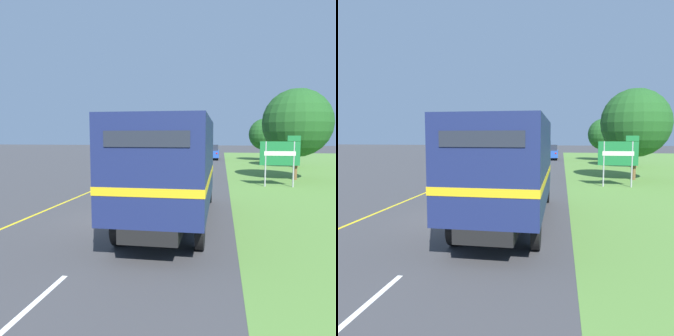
% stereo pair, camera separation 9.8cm
% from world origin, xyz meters
% --- Properties ---
extents(ground_plane, '(200.00, 200.00, 0.00)m').
position_xyz_m(ground_plane, '(0.00, 0.00, 0.00)').
color(ground_plane, '#3D3D3F').
extents(edge_line_yellow, '(0.12, 66.36, 0.01)m').
position_xyz_m(edge_line_yellow, '(-3.70, 16.98, 0.00)').
color(edge_line_yellow, yellow).
rests_on(edge_line_yellow, ground).
extents(centre_dash_nearest, '(0.12, 2.60, 0.01)m').
position_xyz_m(centre_dash_nearest, '(0.00, -6.23, 0.00)').
color(centre_dash_nearest, white).
rests_on(centre_dash_nearest, ground).
extents(centre_dash_near, '(0.12, 2.60, 0.01)m').
position_xyz_m(centre_dash_near, '(0.00, 0.37, 0.00)').
color(centre_dash_near, white).
rests_on(centre_dash_near, ground).
extents(centre_dash_mid_a, '(0.12, 2.60, 0.01)m').
position_xyz_m(centre_dash_mid_a, '(0.00, 6.97, 0.00)').
color(centre_dash_mid_a, white).
rests_on(centre_dash_mid_a, ground).
extents(centre_dash_mid_b, '(0.12, 2.60, 0.01)m').
position_xyz_m(centre_dash_mid_b, '(0.00, 13.57, 0.00)').
color(centre_dash_mid_b, white).
rests_on(centre_dash_mid_b, ground).
extents(centre_dash_far, '(0.12, 2.60, 0.01)m').
position_xyz_m(centre_dash_far, '(0.00, 20.17, 0.00)').
color(centre_dash_far, white).
rests_on(centre_dash_far, ground).
extents(centre_dash_farthest, '(0.12, 2.60, 0.01)m').
position_xyz_m(centre_dash_farthest, '(0.00, 26.77, 0.00)').
color(centre_dash_farthest, white).
rests_on(centre_dash_farthest, ground).
extents(horse_trailer_truck, '(2.60, 8.51, 3.51)m').
position_xyz_m(horse_trailer_truck, '(1.63, -0.28, 1.97)').
color(horse_trailer_truck, black).
rests_on(horse_trailer_truck, ground).
extents(lead_car_white, '(1.80, 3.96, 1.85)m').
position_xyz_m(lead_car_white, '(-1.99, 13.67, 0.94)').
color(lead_car_white, black).
rests_on(lead_car_white, ground).
extents(lead_car_blue_ahead, '(1.80, 4.52, 1.93)m').
position_xyz_m(lead_car_blue_ahead, '(2.06, 31.49, 0.97)').
color(lead_car_blue_ahead, black).
rests_on(lead_car_blue_ahead, ground).
extents(highway_sign, '(2.28, 0.09, 3.02)m').
position_xyz_m(highway_sign, '(6.68, 8.76, 1.92)').
color(highway_sign, '#9E9EA3').
rests_on(highway_sign, ground).
extents(roadside_tree_near, '(4.64, 4.64, 6.20)m').
position_xyz_m(roadside_tree_near, '(8.28, 12.27, 3.88)').
color(roadside_tree_near, brown).
rests_on(roadside_tree_near, ground).
extents(roadside_tree_mid, '(4.65, 4.65, 6.62)m').
position_xyz_m(roadside_tree_mid, '(10.38, 21.68, 4.29)').
color(roadside_tree_mid, brown).
rests_on(roadside_tree_mid, ground).
extents(roadside_tree_far, '(3.88, 3.88, 5.19)m').
position_xyz_m(roadside_tree_far, '(8.52, 30.86, 3.23)').
color(roadside_tree_far, brown).
rests_on(roadside_tree_far, ground).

